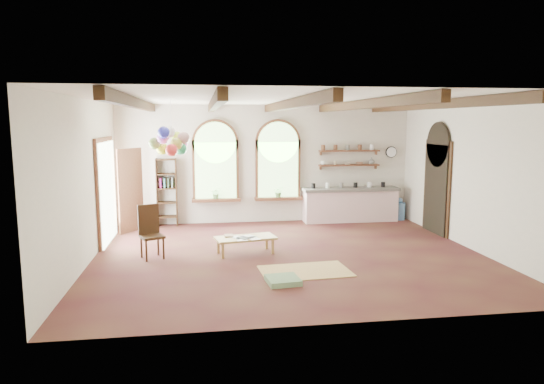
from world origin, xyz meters
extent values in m
plane|color=brown|center=(0.00, 0.00, 0.00)|extent=(8.00, 8.00, 0.00)
cube|color=brown|center=(-1.40, 3.44, 1.45)|extent=(1.24, 0.08, 1.64)
cylinder|color=brown|center=(-1.40, 3.44, 2.20)|extent=(1.24, 0.08, 1.24)
cube|color=#98D17D|center=(-1.40, 3.40, 1.45)|extent=(1.10, 0.04, 1.50)
cube|color=brown|center=(-1.40, 3.35, 0.66)|extent=(1.30, 0.28, 0.08)
cube|color=brown|center=(0.30, 3.44, 1.45)|extent=(1.24, 0.08, 1.64)
cylinder|color=brown|center=(0.30, 3.44, 2.20)|extent=(1.24, 0.08, 1.24)
cube|color=#98D17D|center=(0.30, 3.40, 1.45)|extent=(1.10, 0.04, 1.50)
cube|color=brown|center=(0.30, 3.35, 0.66)|extent=(1.30, 0.28, 0.08)
cube|color=brown|center=(-3.95, 1.80, 1.15)|extent=(0.10, 1.90, 2.50)
cube|color=black|center=(3.95, 1.50, 1.10)|extent=(0.10, 1.30, 2.40)
cube|color=silver|center=(2.30, 3.20, 0.43)|extent=(2.60, 0.55, 0.86)
cube|color=slate|center=(2.30, 3.20, 0.90)|extent=(2.68, 0.62, 0.08)
cube|color=brown|center=(2.30, 3.38, 1.55)|extent=(1.70, 0.24, 0.04)
cube|color=brown|center=(2.30, 3.38, 1.95)|extent=(1.70, 0.24, 0.04)
cylinder|color=black|center=(3.55, 3.45, 1.90)|extent=(0.32, 0.04, 0.32)
cube|color=#3C2313|center=(-2.95, 3.32, 0.90)|extent=(0.03, 0.32, 1.80)
cube|color=#3C2313|center=(-2.45, 3.32, 0.90)|extent=(0.03, 0.32, 1.80)
cube|color=tan|center=(-0.90, 0.26, 0.33)|extent=(1.33, 0.80, 0.05)
cube|color=tan|center=(-1.39, -0.04, 0.16)|extent=(0.06, 0.06, 0.31)
cube|color=tan|center=(-0.33, 0.16, 0.16)|extent=(0.06, 0.06, 0.31)
cube|color=tan|center=(-1.46, 0.36, 0.16)|extent=(0.06, 0.06, 0.31)
cube|color=tan|center=(-0.41, 0.56, 0.16)|extent=(0.06, 0.06, 0.31)
cube|color=#3C2313|center=(-2.80, 0.17, 0.45)|extent=(0.56, 0.56, 0.05)
cube|color=#3C2313|center=(-2.87, 0.35, 0.77)|extent=(0.41, 0.20, 0.64)
cube|color=tan|center=(0.08, -1.14, 0.01)|extent=(1.71, 1.12, 0.02)
cube|color=#6A8D61|center=(-0.44, -1.71, 0.05)|extent=(0.60, 0.60, 0.09)
cylinder|color=#5688B8|center=(3.75, 3.20, 0.24)|extent=(0.32, 0.32, 0.48)
sphere|color=#5688B8|center=(3.75, 3.20, 0.54)|extent=(0.17, 0.17, 0.17)
cylinder|color=#5688B8|center=(3.30, 3.20, 0.25)|extent=(0.33, 0.33, 0.49)
sphere|color=#5688B8|center=(3.30, 3.20, 0.55)|extent=(0.17, 0.17, 0.17)
cylinder|color=white|center=(-2.40, 0.97, 2.78)|extent=(0.01, 0.01, 0.85)
sphere|color=#29B56E|center=(-2.21, 1.01, 2.17)|extent=(0.26, 0.26, 0.26)
sphere|color=#CB438E|center=(-2.20, 1.16, 2.29)|extent=(0.26, 0.26, 0.26)
sphere|color=#C7FE35|center=(-2.31, 1.33, 2.41)|extent=(0.26, 0.26, 0.26)
sphere|color=silver|center=(-2.46, 1.16, 2.53)|extent=(0.26, 0.26, 0.26)
sphere|color=#E8FC27|center=(-2.62, 1.15, 2.17)|extent=(0.26, 0.26, 0.26)
sphere|color=#75A345|center=(-2.76, 1.01, 2.29)|extent=(0.26, 0.26, 0.26)
sphere|color=#EC71F1|center=(-2.57, 0.89, 2.41)|extent=(0.26, 0.26, 0.26)
sphere|color=#3337D9|center=(-2.54, 0.73, 2.53)|extent=(0.26, 0.26, 0.26)
sphere|color=#FE3839|center=(-2.39, 0.61, 2.17)|extent=(0.26, 0.26, 0.26)
sphere|color=#CACB47|center=(-2.29, 0.81, 2.29)|extent=(0.26, 0.26, 0.26)
sphere|color=#DBA1A1|center=(-2.14, 0.87, 2.41)|extent=(0.26, 0.26, 0.26)
imported|color=olive|center=(-1.33, 0.39, 0.37)|extent=(0.19, 0.27, 0.02)
cube|color=black|center=(-0.94, 0.17, 0.36)|extent=(0.30, 0.33, 0.01)
imported|color=#598C4C|center=(-1.40, 3.32, 0.85)|extent=(0.27, 0.23, 0.30)
imported|color=#598C4C|center=(0.30, 3.32, 0.85)|extent=(0.27, 0.23, 0.30)
imported|color=white|center=(1.55, 3.38, 1.62)|extent=(0.12, 0.10, 0.10)
imported|color=beige|center=(1.90, 3.38, 1.62)|extent=(0.10, 0.10, 0.09)
imported|color=beige|center=(2.25, 3.38, 1.60)|extent=(0.22, 0.22, 0.05)
imported|color=#8C664C|center=(2.60, 3.38, 1.60)|extent=(0.20, 0.20, 0.06)
imported|color=slate|center=(2.95, 3.38, 1.67)|extent=(0.18, 0.18, 0.19)
camera|label=1|loc=(-1.79, -9.63, 2.75)|focal=32.00mm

